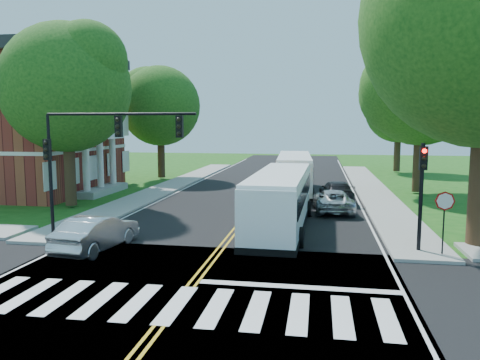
% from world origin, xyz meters
% --- Properties ---
extents(ground, '(140.00, 140.00, 0.00)m').
position_xyz_m(ground, '(0.00, 0.00, 0.00)').
color(ground, '#164C13').
rests_on(ground, ground).
extents(road, '(14.00, 96.00, 0.01)m').
position_xyz_m(road, '(0.00, 18.00, 0.01)').
color(road, black).
rests_on(road, ground).
extents(cross_road, '(60.00, 12.00, 0.01)m').
position_xyz_m(cross_road, '(0.00, 0.00, 0.01)').
color(cross_road, black).
rests_on(cross_road, ground).
extents(center_line, '(0.36, 70.00, 0.01)m').
position_xyz_m(center_line, '(0.00, 22.00, 0.01)').
color(center_line, gold).
rests_on(center_line, road).
extents(edge_line_w, '(0.12, 70.00, 0.01)m').
position_xyz_m(edge_line_w, '(-6.80, 22.00, 0.01)').
color(edge_line_w, silver).
rests_on(edge_line_w, road).
extents(edge_line_e, '(0.12, 70.00, 0.01)m').
position_xyz_m(edge_line_e, '(6.80, 22.00, 0.01)').
color(edge_line_e, silver).
rests_on(edge_line_e, road).
extents(crosswalk, '(12.60, 3.00, 0.01)m').
position_xyz_m(crosswalk, '(0.00, -0.50, 0.02)').
color(crosswalk, silver).
rests_on(crosswalk, road).
extents(stop_bar, '(6.60, 0.40, 0.01)m').
position_xyz_m(stop_bar, '(3.50, 1.60, 0.02)').
color(stop_bar, silver).
rests_on(stop_bar, road).
extents(sidewalk_nw, '(2.60, 40.00, 0.15)m').
position_xyz_m(sidewalk_nw, '(-8.30, 25.00, 0.07)').
color(sidewalk_nw, gray).
rests_on(sidewalk_nw, ground).
extents(sidewalk_ne, '(2.60, 40.00, 0.15)m').
position_xyz_m(sidewalk_ne, '(8.30, 25.00, 0.07)').
color(sidewalk_ne, gray).
rests_on(sidewalk_ne, ground).
extents(tree_west_near, '(8.00, 8.00, 11.40)m').
position_xyz_m(tree_west_near, '(-11.50, 14.00, 7.53)').
color(tree_west_near, '#342514').
rests_on(tree_west_near, ground).
extents(tree_west_far, '(7.60, 7.60, 10.67)m').
position_xyz_m(tree_west_far, '(-11.00, 30.00, 7.00)').
color(tree_west_far, '#342514').
rests_on(tree_west_far, ground).
extents(tree_east_mid, '(8.40, 8.40, 11.93)m').
position_xyz_m(tree_east_mid, '(11.50, 24.00, 7.86)').
color(tree_east_mid, '#342514').
rests_on(tree_east_mid, ground).
extents(tree_east_far, '(7.20, 7.20, 10.34)m').
position_xyz_m(tree_east_far, '(12.50, 40.00, 6.86)').
color(tree_east_far, '#342514').
rests_on(tree_east_far, ground).
extents(signal_nw, '(7.15, 0.46, 5.66)m').
position_xyz_m(signal_nw, '(-5.86, 6.43, 4.38)').
color(signal_nw, black).
rests_on(signal_nw, ground).
extents(signal_ne, '(0.30, 0.46, 4.40)m').
position_xyz_m(signal_ne, '(8.20, 6.44, 2.96)').
color(signal_ne, black).
rests_on(signal_ne, ground).
extents(stop_sign, '(0.76, 0.08, 2.53)m').
position_xyz_m(stop_sign, '(9.00, 5.98, 2.03)').
color(stop_sign, black).
rests_on(stop_sign, ground).
extents(bus_lead, '(2.95, 11.32, 2.91)m').
position_xyz_m(bus_lead, '(2.20, 9.99, 1.55)').
color(bus_lead, white).
rests_on(bus_lead, road).
extents(bus_follow, '(3.19, 11.48, 2.94)m').
position_xyz_m(bus_follow, '(2.22, 22.73, 1.56)').
color(bus_follow, white).
rests_on(bus_follow, road).
extents(hatchback, '(2.11, 4.67, 1.48)m').
position_xyz_m(hatchback, '(-5.12, 4.76, 0.75)').
color(hatchback, silver).
rests_on(hatchback, road).
extents(suv, '(2.54, 4.96, 1.34)m').
position_xyz_m(suv, '(4.97, 15.31, 0.68)').
color(suv, silver).
rests_on(suv, road).
extents(dark_sedan, '(2.48, 5.00, 1.40)m').
position_xyz_m(dark_sedan, '(5.31, 19.26, 0.71)').
color(dark_sedan, black).
rests_on(dark_sedan, road).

